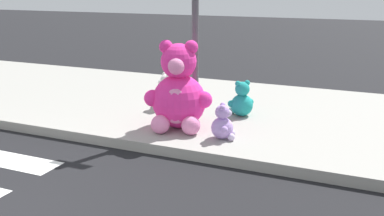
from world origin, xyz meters
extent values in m
cube|color=#9E9B93|center=(0.00, 5.20, 0.07)|extent=(28.00, 4.40, 0.15)
cylinder|color=#4C4C51|center=(1.00, 4.40, 1.75)|extent=(0.11, 0.11, 3.20)
sphere|color=#F22D93|center=(0.97, 3.85, 0.56)|extent=(0.81, 0.81, 0.81)
ellipsoid|color=pink|center=(1.05, 3.57, 0.56)|extent=(0.48, 0.30, 0.53)
sphere|color=#F22D93|center=(0.97, 3.85, 1.16)|extent=(0.53, 0.53, 0.53)
sphere|color=pink|center=(1.03, 3.63, 1.13)|extent=(0.24, 0.24, 0.24)
sphere|color=#F22D93|center=(1.15, 3.90, 1.38)|extent=(0.20, 0.20, 0.20)
sphere|color=#F22D93|center=(1.37, 3.86, 0.62)|extent=(0.25, 0.25, 0.25)
sphere|color=pink|center=(1.28, 3.58, 0.29)|extent=(0.28, 0.28, 0.28)
sphere|color=#F22D93|center=(0.79, 3.80, 1.38)|extent=(0.20, 0.20, 0.20)
sphere|color=#F22D93|center=(0.63, 3.64, 0.62)|extent=(0.25, 0.25, 0.25)
sphere|color=pink|center=(0.85, 3.46, 0.29)|extent=(0.28, 0.28, 0.28)
sphere|color=white|center=(0.31, 4.77, 0.34)|extent=(0.39, 0.39, 0.39)
ellipsoid|color=white|center=(0.22, 4.66, 0.34)|extent=(0.22, 0.20, 0.25)
sphere|color=white|center=(0.31, 4.77, 0.63)|extent=(0.25, 0.25, 0.25)
sphere|color=white|center=(0.24, 4.68, 0.62)|extent=(0.12, 0.12, 0.12)
sphere|color=white|center=(0.38, 4.71, 0.73)|extent=(0.10, 0.10, 0.10)
sphere|color=white|center=(0.42, 4.61, 0.37)|extent=(0.12, 0.12, 0.12)
sphere|color=white|center=(0.29, 4.57, 0.22)|extent=(0.13, 0.13, 0.13)
sphere|color=white|center=(0.24, 4.82, 0.73)|extent=(0.10, 0.10, 0.10)
sphere|color=white|center=(0.14, 4.84, 0.37)|extent=(0.12, 0.12, 0.12)
sphere|color=white|center=(0.12, 4.71, 0.22)|extent=(0.13, 0.13, 0.13)
sphere|color=#B28CD8|center=(1.76, 3.61, 0.31)|extent=(0.31, 0.31, 0.31)
ellipsoid|color=silver|center=(1.86, 3.64, 0.31)|extent=(0.12, 0.18, 0.20)
sphere|color=#B28CD8|center=(1.76, 3.61, 0.54)|extent=(0.20, 0.20, 0.20)
sphere|color=silver|center=(1.84, 3.64, 0.53)|extent=(0.09, 0.09, 0.09)
sphere|color=#B28CD8|center=(1.73, 3.68, 0.62)|extent=(0.08, 0.08, 0.08)
sphere|color=#B28CD8|center=(1.75, 3.76, 0.33)|extent=(0.10, 0.10, 0.10)
sphere|color=silver|center=(1.86, 3.73, 0.20)|extent=(0.11, 0.11, 0.11)
sphere|color=#B28CD8|center=(1.78, 3.54, 0.62)|extent=(0.08, 0.08, 0.08)
sphere|color=#B28CD8|center=(1.84, 3.48, 0.33)|extent=(0.10, 0.10, 0.10)
sphere|color=silver|center=(1.91, 3.57, 0.20)|extent=(0.11, 0.11, 0.11)
sphere|color=teal|center=(1.67, 4.81, 0.33)|extent=(0.37, 0.37, 0.37)
ellipsoid|color=#7BBFBC|center=(1.58, 4.91, 0.33)|extent=(0.20, 0.20, 0.24)
sphere|color=teal|center=(1.67, 4.81, 0.61)|extent=(0.24, 0.24, 0.24)
sphere|color=#7BBFBC|center=(1.60, 4.89, 0.59)|extent=(0.11, 0.11, 0.11)
sphere|color=teal|center=(1.61, 4.75, 0.70)|extent=(0.09, 0.09, 0.09)
sphere|color=teal|center=(1.51, 4.73, 0.36)|extent=(0.11, 0.11, 0.11)
sphere|color=#7BBFBC|center=(1.49, 4.86, 0.21)|extent=(0.13, 0.13, 0.13)
sphere|color=teal|center=(1.73, 4.87, 0.70)|extent=(0.09, 0.09, 0.09)
sphere|color=teal|center=(1.77, 4.96, 0.36)|extent=(0.11, 0.11, 0.11)
sphere|color=#7BBFBC|center=(1.64, 4.99, 0.21)|extent=(0.13, 0.13, 0.13)
camera|label=1|loc=(3.75, -2.03, 2.26)|focal=41.57mm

